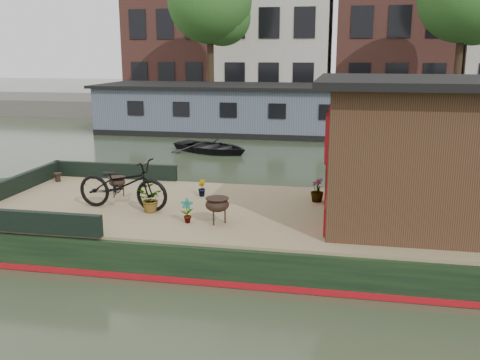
% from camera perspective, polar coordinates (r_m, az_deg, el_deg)
% --- Properties ---
extents(ground, '(120.00, 120.00, 0.00)m').
position_cam_1_polar(ground, '(9.96, 6.65, -7.07)').
color(ground, '#2B3924').
rests_on(ground, ground).
extents(houseboat_hull, '(14.01, 4.02, 0.60)m').
position_cam_1_polar(houseboat_hull, '(10.04, -0.93, -5.14)').
color(houseboat_hull, black).
rests_on(houseboat_hull, ground).
extents(houseboat_deck, '(11.80, 3.80, 0.05)m').
position_cam_1_polar(houseboat_deck, '(9.76, 6.75, -3.63)').
color(houseboat_deck, '#877653').
rests_on(houseboat_deck, houseboat_hull).
extents(bow_bulwark, '(3.00, 4.00, 0.35)m').
position_cam_1_polar(bow_bulwark, '(11.25, -19.91, -1.00)').
color(bow_bulwark, black).
rests_on(bow_bulwark, houseboat_deck).
extents(cabin, '(4.00, 3.50, 2.42)m').
position_cam_1_polar(cabin, '(9.57, 20.15, 3.02)').
color(cabin, black).
rests_on(cabin, houseboat_deck).
extents(bicycle, '(1.83, 0.78, 0.94)m').
position_cam_1_polar(bicycle, '(10.05, -12.41, -0.44)').
color(bicycle, black).
rests_on(bicycle, houseboat_deck).
extents(potted_plant_a, '(0.26, 0.22, 0.42)m').
position_cam_1_polar(potted_plant_a, '(9.10, -5.68, -3.29)').
color(potted_plant_a, brown).
rests_on(potted_plant_a, houseboat_deck).
extents(potted_plant_b, '(0.23, 0.24, 0.34)m').
position_cam_1_polar(potted_plant_b, '(10.78, -4.13, -0.84)').
color(potted_plant_b, maroon).
rests_on(potted_plant_b, houseboat_deck).
extents(potted_plant_c, '(0.45, 0.40, 0.49)m').
position_cam_1_polar(potted_plant_c, '(9.80, -9.70, -2.00)').
color(potted_plant_c, '#97542B').
rests_on(potted_plant_c, houseboat_deck).
extents(potted_plant_d, '(0.36, 0.36, 0.46)m').
position_cam_1_polar(potted_plant_d, '(10.45, 8.23, -1.06)').
color(potted_plant_d, maroon).
rests_on(potted_plant_d, houseboat_deck).
extents(brazier_front, '(0.47, 0.47, 0.45)m').
position_cam_1_polar(brazier_front, '(9.05, -2.44, -3.27)').
color(brazier_front, black).
rests_on(brazier_front, houseboat_deck).
extents(brazier_rear, '(0.41, 0.41, 0.40)m').
position_cam_1_polar(brazier_rear, '(11.01, -12.94, -0.69)').
color(brazier_rear, black).
rests_on(brazier_rear, houseboat_deck).
extents(bollard_port, '(0.18, 0.18, 0.20)m').
position_cam_1_polar(bollard_port, '(12.66, -18.85, 0.28)').
color(bollard_port, black).
rests_on(bollard_port, houseboat_deck).
extents(bollard_stbd, '(0.16, 0.16, 0.18)m').
position_cam_1_polar(bollard_stbd, '(9.29, -19.09, -4.42)').
color(bollard_stbd, black).
rests_on(bollard_stbd, houseboat_deck).
extents(dinghy, '(3.62, 3.21, 0.62)m').
position_cam_1_polar(dinghy, '(19.17, -3.07, 3.92)').
color(dinghy, black).
rests_on(dinghy, ground).
extents(far_houseboat, '(20.40, 4.40, 2.11)m').
position_cam_1_polar(far_houseboat, '(23.45, 9.50, 7.12)').
color(far_houseboat, '#4E5768').
rests_on(far_houseboat, ground).
extents(quay, '(60.00, 6.00, 0.90)m').
position_cam_1_polar(quay, '(29.97, 9.87, 7.45)').
color(quay, '#47443F').
rests_on(quay, ground).
extents(tree_left, '(4.40, 4.40, 7.40)m').
position_cam_1_polar(tree_left, '(29.33, -2.92, 18.15)').
color(tree_left, '#332316').
rests_on(tree_left, quay).
extents(tree_right, '(4.40, 4.40, 7.40)m').
position_cam_1_polar(tree_right, '(29.01, 23.05, 17.20)').
color(tree_right, '#332316').
rests_on(tree_right, quay).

